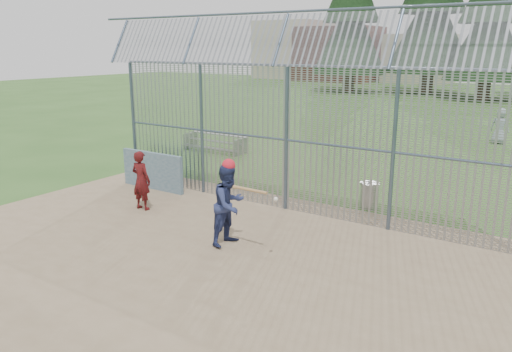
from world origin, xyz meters
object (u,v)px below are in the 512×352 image
Objects in this scene: dugout_wall at (152,171)px; bleacher at (214,142)px; trash_can at (369,195)px; onlooker at (141,180)px; batter at (229,205)px.

dugout_wall reaches higher than bleacher.
dugout_wall reaches higher than trash_can.
onlooker is 6.47m from trash_can.
bleacher is (-6.93, 8.22, -0.56)m from batter.
onlooker is at bearing -53.19° from dugout_wall.
onlooker is 8.26m from bleacher.
dugout_wall is 0.83× the size of bleacher.
trash_can is at bearing -23.87° from bleacher.
bleacher is at bearing 109.72° from dugout_wall.
batter is 10.77m from bleacher.
batter reaches higher than trash_can.
dugout_wall is 6.23m from bleacher.
bleacher is (-8.63, 3.82, 0.03)m from trash_can.
onlooker is at bearing 83.74° from batter.
dugout_wall is at bearing -70.28° from bleacher.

